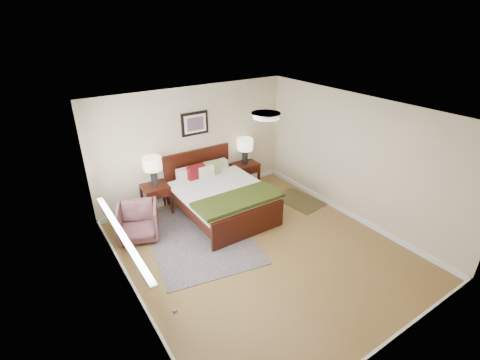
{
  "coord_description": "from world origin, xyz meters",
  "views": [
    {
      "loc": [
        -3.12,
        -3.99,
        3.84
      ],
      "look_at": [
        0.08,
        0.81,
        1.05
      ],
      "focal_mm": 26.0,
      "sensor_mm": 36.0,
      "label": 1
    }
  ],
  "objects": [
    {
      "name": "rug_persian",
      "position": [
        -0.73,
        1.0,
        0.01
      ],
      "size": [
        2.22,
        2.8,
        0.01
      ],
      "primitive_type": "cube",
      "rotation": [
        0.0,
        0.0,
        -0.19
      ],
      "color": "#0D1542",
      "rests_on": "ground"
    },
    {
      "name": "ceil_fixture",
      "position": [
        0.0,
        0.0,
        2.47
      ],
      "size": [
        0.44,
        0.44,
        0.08
      ],
      "color": "white",
      "rests_on": "ceiling"
    },
    {
      "name": "nightstand_right",
      "position": [
        1.19,
        2.26,
        0.37
      ],
      "size": [
        0.61,
        0.45,
        0.6
      ],
      "color": "#371308",
      "rests_on": "ground"
    },
    {
      "name": "rug_navy",
      "position": [
        1.8,
        0.99,
        0.01
      ],
      "size": [
        0.84,
        1.15,
        0.01
      ],
      "primitive_type": "cube",
      "rotation": [
        0.0,
        0.0,
        0.13
      ],
      "color": "black",
      "rests_on": "ground"
    },
    {
      "name": "left_wall",
      "position": [
        -2.25,
        0.0,
        1.25
      ],
      "size": [
        0.04,
        5.0,
        2.5
      ],
      "primitive_type": "cube",
      "color": "#C2B08D",
      "rests_on": "ground"
    },
    {
      "name": "lamp_left",
      "position": [
        -1.05,
        2.27,
        1.08
      ],
      "size": [
        0.37,
        0.37,
        0.61
      ],
      "color": "black",
      "rests_on": "nightstand_left"
    },
    {
      "name": "nightstand_left",
      "position": [
        -1.05,
        2.25,
        0.52
      ],
      "size": [
        0.54,
        0.49,
        0.65
      ],
      "color": "#371308",
      "rests_on": "ground"
    },
    {
      "name": "window",
      "position": [
        -2.2,
        0.7,
        1.38
      ],
      "size": [
        0.11,
        2.72,
        1.32
      ],
      "color": "silver",
      "rests_on": "left_wall"
    },
    {
      "name": "lamp_right",
      "position": [
        1.19,
        2.27,
        1.04
      ],
      "size": [
        0.37,
        0.37,
        0.61
      ],
      "color": "black",
      "rests_on": "nightstand_right"
    },
    {
      "name": "armchair",
      "position": [
        -1.67,
        1.6,
        0.33
      ],
      "size": [
        0.93,
        0.94,
        0.67
      ],
      "primitive_type": "imported",
      "rotation": [
        0.0,
        0.0,
        -0.37
      ],
      "color": "brown",
      "rests_on": "ground"
    },
    {
      "name": "bed",
      "position": [
        0.03,
        1.48,
        0.52
      ],
      "size": [
        1.72,
        2.07,
        1.12
      ],
      "color": "#371308",
      "rests_on": "ground"
    },
    {
      "name": "ceiling",
      "position": [
        0.0,
        0.0,
        2.5
      ],
      "size": [
        4.5,
        5.0,
        0.02
      ],
      "primitive_type": "cube",
      "color": "white",
      "rests_on": "back_wall"
    },
    {
      "name": "back_wall",
      "position": [
        0.0,
        2.5,
        1.25
      ],
      "size": [
        4.5,
        0.04,
        2.5
      ],
      "primitive_type": "cube",
      "color": "#C2B08D",
      "rests_on": "ground"
    },
    {
      "name": "right_wall",
      "position": [
        2.25,
        0.0,
        1.25
      ],
      "size": [
        0.04,
        5.0,
        2.5
      ],
      "primitive_type": "cube",
      "color": "#C2B08D",
      "rests_on": "ground"
    },
    {
      "name": "door",
      "position": [
        -2.23,
        -1.75,
        1.07
      ],
      "size": [
        0.06,
        1.0,
        2.18
      ],
      "color": "silver",
      "rests_on": "ground"
    },
    {
      "name": "front_wall",
      "position": [
        0.0,
        -2.5,
        1.25
      ],
      "size": [
        4.5,
        0.04,
        2.5
      ],
      "primitive_type": "cube",
      "color": "#C2B08D",
      "rests_on": "ground"
    },
    {
      "name": "floor",
      "position": [
        0.0,
        0.0,
        0.0
      ],
      "size": [
        5.0,
        5.0,
        0.0
      ],
      "primitive_type": "plane",
      "color": "olive",
      "rests_on": "ground"
    },
    {
      "name": "wall_art",
      "position": [
        0.03,
        2.47,
        1.72
      ],
      "size": [
        0.62,
        0.05,
        0.5
      ],
      "color": "black",
      "rests_on": "back_wall"
    }
  ]
}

